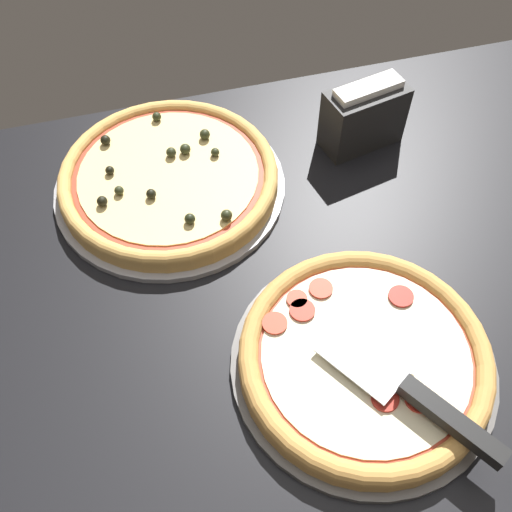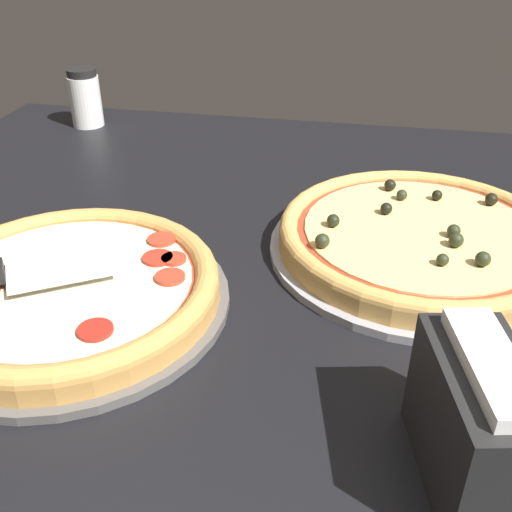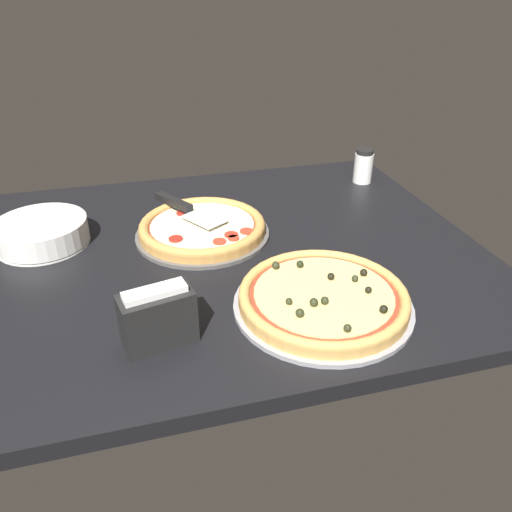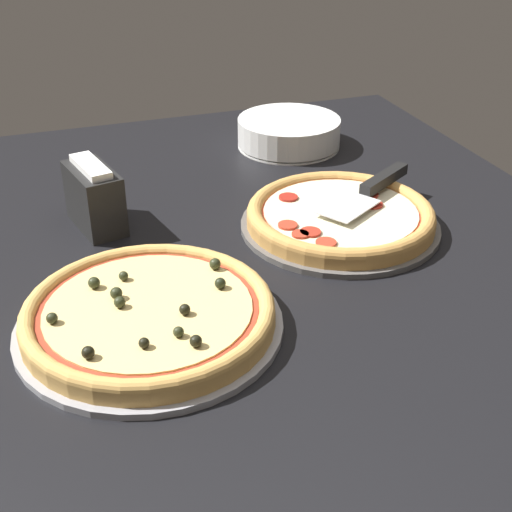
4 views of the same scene
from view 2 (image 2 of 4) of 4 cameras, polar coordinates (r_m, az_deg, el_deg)
ground_plane at (r=66.22cm, az=-10.63°, el=-6.75°), size 133.36×101.18×3.60cm
pizza_pan_front at (r=68.11cm, az=-17.18°, el=-4.16°), size 34.45×34.45×1.00cm
pizza_front at (r=66.96cm, az=-17.44°, el=-2.68°), size 32.38×32.38×3.28cm
pizza_pan_back at (r=76.81cm, az=15.15°, el=0.49°), size 36.73×36.73×1.00cm
pizza_back at (r=75.76cm, az=15.37°, el=1.92°), size 34.53×34.53×4.26cm
parmesan_shaker at (r=121.48cm, az=-15.97°, el=14.26°), size 5.90×5.90×10.75cm
napkin_holder at (r=47.67cm, az=20.21°, el=-14.70°), size 14.31×9.13×11.80cm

